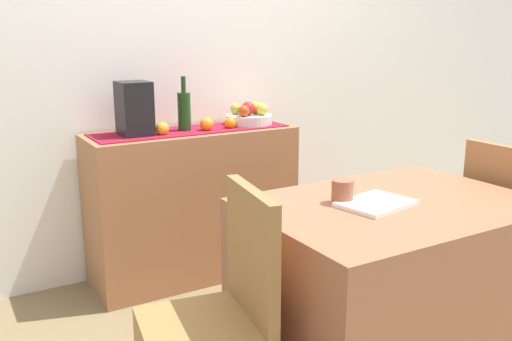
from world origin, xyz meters
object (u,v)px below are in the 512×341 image
sideboard_console (193,204)px  dining_table (389,288)px  open_book (376,203)px  wine_bottle (184,111)px  coffee_maker (134,109)px  fruit_bowl (249,119)px  coffee_cup (343,192)px

sideboard_console → dining_table: sideboard_console is taller
dining_table → open_book: bearing=177.3°
wine_bottle → coffee_maker: (-0.28, 0.00, 0.03)m
coffee_maker → open_book: size_ratio=1.02×
wine_bottle → dining_table: bearing=-75.3°
fruit_bowl → wine_bottle: bearing=-180.0°
sideboard_console → wine_bottle: bearing=-180.0°
coffee_maker → wine_bottle: bearing=-0.0°
sideboard_console → coffee_maker: (-0.32, 0.00, 0.57)m
sideboard_console → coffee_maker: size_ratio=4.10×
sideboard_console → coffee_cup: bearing=-84.5°
fruit_bowl → coffee_cup: fruit_bowl is taller
wine_bottle → coffee_maker: 0.28m
coffee_maker → dining_table: 1.57m
fruit_bowl → coffee_cup: bearing=-102.2°
wine_bottle → coffee_cup: wine_bottle is taller
wine_bottle → sideboard_console: bearing=0.0°
fruit_bowl → coffee_maker: bearing=180.0°
open_book → wine_bottle: bearing=89.9°
fruit_bowl → open_book: size_ratio=0.97×
coffee_maker → open_book: coffee_maker is taller
open_book → coffee_maker: bearing=101.4°
sideboard_console → dining_table: bearing=-77.0°
sideboard_console → fruit_bowl: size_ratio=4.34×
wine_bottle → coffee_maker: wine_bottle is taller
sideboard_console → wine_bottle: wine_bottle is taller
wine_bottle → dining_table: 1.46m
fruit_bowl → dining_table: bearing=-93.3°
fruit_bowl → coffee_maker: 0.70m
coffee_cup → open_book: bearing=-46.4°
sideboard_console → coffee_maker: 0.66m
dining_table → coffee_cup: 0.47m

